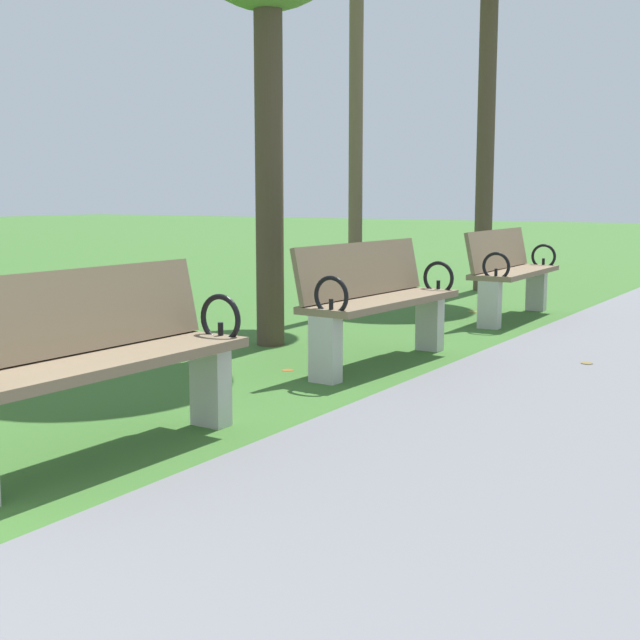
{
  "coord_description": "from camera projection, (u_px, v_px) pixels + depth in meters",
  "views": [
    {
      "loc": [
        2.51,
        -0.22,
        1.25
      ],
      "look_at": [
        -0.05,
        3.83,
        0.55
      ],
      "focal_mm": 48.39,
      "sensor_mm": 36.0,
      "label": 1
    }
  ],
  "objects": [
    {
      "name": "park_bench_3",
      "position": [
        377.0,
        299.0,
        6.35
      ],
      "size": [
        0.55,
        1.62,
        0.9
      ],
      "color": "#7A664C",
      "rests_on": "ground"
    },
    {
      "name": "scattered_leaves",
      "position": [
        369.0,
        375.0,
        5.99
      ],
      "size": [
        5.0,
        12.11,
        0.02
      ],
      "color": "brown",
      "rests_on": "ground"
    },
    {
      "name": "park_bench_4",
      "position": [
        510.0,
        271.0,
        8.71
      ],
      "size": [
        0.51,
        1.61,
        0.9
      ],
      "color": "#7A664C",
      "rests_on": "ground"
    },
    {
      "name": "park_bench_2",
      "position": [
        99.0,
        358.0,
        4.06
      ],
      "size": [
        0.5,
        1.61,
        0.9
      ],
      "color": "#7A664C",
      "rests_on": "ground"
    }
  ]
}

